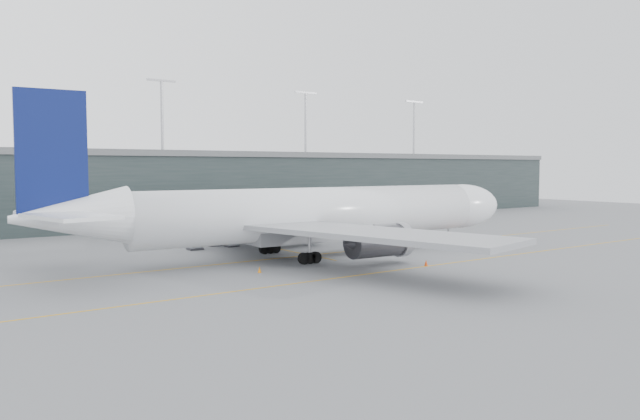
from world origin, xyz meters
TOP-DOWN VIEW (x-y plane):
  - ground at (0.00, 0.00)m, footprint 320.00×320.00m
  - taxiline_a at (0.00, -4.00)m, footprint 160.00×0.25m
  - taxiline_b at (0.00, -20.00)m, footprint 160.00×0.25m
  - taxiline_lead_main at (5.00, 20.00)m, footprint 0.25×60.00m
  - terminal at (-0.00, 58.00)m, footprint 240.00×36.00m
  - main_aircraft at (4.97, -5.03)m, footprint 71.63×67.25m
  - jet_bridge at (26.97, 23.47)m, footprint 15.35×44.13m
  - gse_cart at (28.91, -9.40)m, footprint 2.19×1.46m
  - baggage_dolly at (32.68, -11.51)m, footprint 3.68×3.39m
  - uld_a at (-5.39, 10.10)m, footprint 2.14×1.74m
  - uld_b at (-0.99, 12.53)m, footprint 2.44×2.22m
  - uld_c at (0.48, 9.97)m, footprint 1.97×1.62m
  - cone_nose at (32.10, -4.98)m, footprint 0.46×0.46m
  - cone_wing_stbd at (11.18, -19.79)m, footprint 0.47×0.47m
  - cone_wing_port at (8.94, 12.48)m, footprint 0.38×0.38m
  - cone_tail at (-7.61, -12.18)m, footprint 0.45×0.45m

SIDE VIEW (x-z plane):
  - ground at x=0.00m, z-range 0.00..0.00m
  - taxiline_a at x=0.00m, z-range 0.00..0.02m
  - taxiline_b at x=0.00m, z-range 0.00..0.02m
  - taxiline_lead_main at x=5.00m, z-range 0.00..0.02m
  - baggage_dolly at x=32.68m, z-range 0.03..0.33m
  - cone_wing_port at x=8.94m, z-range 0.00..0.61m
  - cone_tail at x=-7.61m, z-range 0.00..0.71m
  - cone_nose at x=32.10m, z-range 0.00..0.73m
  - cone_wing_stbd at x=11.18m, z-range 0.00..0.74m
  - gse_cart at x=28.91m, z-range 0.08..1.52m
  - uld_c at x=0.48m, z-range 0.04..1.76m
  - uld_b at x=-0.99m, z-range 0.05..1.86m
  - uld_a at x=-5.39m, z-range 0.05..1.93m
  - jet_bridge at x=26.97m, z-range 1.65..8.29m
  - main_aircraft at x=4.97m, z-range -4.41..15.68m
  - terminal at x=0.00m, z-range -6.88..22.12m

